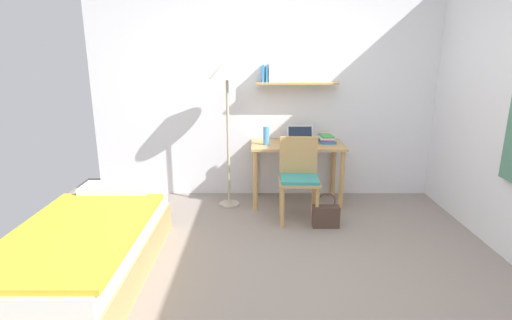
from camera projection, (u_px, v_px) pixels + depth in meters
ground_plane at (279, 278)px, 3.13m from camera, size 5.28×5.28×0.00m
wall_back at (271, 92)px, 4.75m from camera, size 4.40×0.27×2.60m
bed at (87, 251)px, 3.08m from camera, size 0.94×1.90×0.54m
desk at (296, 154)px, 4.62m from camera, size 1.08×0.59×0.73m
desk_chair at (298, 175)px, 4.14m from camera, size 0.44×0.39×0.90m
standing_lamp at (226, 77)px, 4.28m from camera, size 0.40×0.40×1.71m
laptop at (300, 138)px, 4.64m from camera, size 0.32×0.22×0.20m
water_bottle at (266, 136)px, 4.50m from camera, size 0.07×0.07×0.21m
book_stack at (326, 139)px, 4.63m from camera, size 0.19×0.25×0.09m
handbag at (325, 215)px, 4.04m from camera, size 0.27×0.11×0.37m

